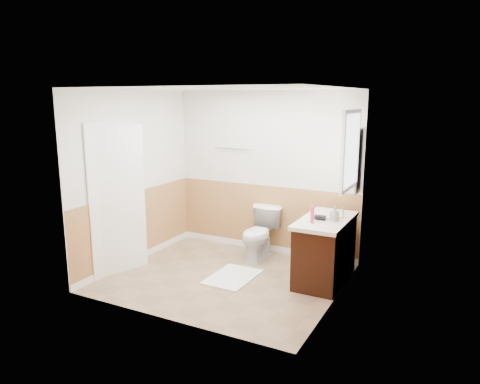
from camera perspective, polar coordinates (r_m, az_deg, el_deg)
The scene contains 32 objects.
floor at distance 6.16m, azimuth -1.93°, elevation -10.86°, with size 3.00×3.00×0.00m, color #8C7051.
ceiling at distance 5.68m, azimuth -2.11°, elevation 13.06°, with size 3.00×3.00×0.00m, color white.
wall_back at distance 6.94m, azimuth 3.26°, elevation 2.48°, with size 3.00×3.00×0.00m, color silver.
wall_front at distance 4.73m, azimuth -9.76°, elevation -2.15°, with size 3.00×3.00×0.00m, color silver.
wall_left at distance 6.65m, azimuth -13.36°, elevation 1.76°, with size 3.00×3.00×0.00m, color silver.
wall_right at distance 5.24m, azimuth 12.44°, elevation -0.89°, with size 3.00×3.00×0.00m, color silver.
wainscot_back at distance 7.09m, azimuth 3.15°, elevation -3.52°, with size 3.00×3.00×0.00m, color tan.
wainscot_front at distance 4.98m, azimuth -9.37°, elevation -10.53°, with size 3.00×3.00×0.00m, color tan.
wainscot_left at distance 6.81m, azimuth -12.98°, elevation -4.47°, with size 2.60×2.60×0.00m, color tan.
wainscot_right at distance 5.45m, azimuth 11.96°, elevation -8.58°, with size 2.60×2.60×0.00m, color tan.
toilet at distance 6.75m, azimuth 2.48°, elevation -5.36°, with size 0.43×0.75×0.76m, color white.
bath_mat at distance 6.16m, azimuth -0.96°, elevation -10.78°, with size 0.55×0.80×0.02m, color white.
vanity_cabinet at distance 6.04m, azimuth 10.78°, elevation -7.48°, with size 0.55×1.10×0.80m, color black.
vanity_knob_left at distance 5.99m, azimuth 7.79°, elevation -6.03°, with size 0.03×0.03×0.03m, color #B5B3BA.
vanity_knob_right at distance 6.17m, azimuth 8.42°, elevation -5.52°, with size 0.03×0.03×0.03m, color silver.
countertop at distance 5.92m, azimuth 10.84°, elevation -3.58°, with size 0.60×1.15×0.05m, color silver.
sink_basin at distance 6.05m, azimuth 11.36°, elevation -2.93°, with size 0.36×0.36×0.02m, color silver.
faucet at distance 5.99m, azimuth 13.03°, elevation -2.56°, with size 0.02×0.02×0.14m, color #B7B8BE.
lotion_bottle at distance 5.65m, azimuth 9.20°, elevation -2.85°, with size 0.05×0.05×0.22m, color #D03657.
soap_dispenser at distance 5.80m, azimuth 11.96°, elevation -2.70°, with size 0.09×0.09×0.19m, color #909BA2.
hair_dryer_body at distance 5.82m, azimuth 10.21°, elevation -3.21°, with size 0.07×0.07×0.14m, color black.
hair_dryer_handle at distance 5.83m, azimuth 9.88°, elevation -3.48°, with size 0.03×0.03×0.07m, color black.
mirror_panel at distance 6.25m, azimuth 15.00°, elevation 3.82°, with size 0.02×0.35×0.90m, color silver.
window_frame at distance 5.73m, azimuth 13.92°, elevation 5.20°, with size 0.04×0.80×1.00m, color white.
window_glass at distance 5.72m, azimuth 14.08°, elevation 5.18°, with size 0.01×0.70×0.90m, color white.
door at distance 6.30m, azimuth -15.23°, elevation -1.03°, with size 0.05×0.80×2.04m, color white.
door_frame at distance 6.35m, azimuth -15.74°, elevation -0.87°, with size 0.02×0.92×2.10m, color white.
door_knob at distance 6.52m, azimuth -12.85°, elevation -1.11°, with size 0.06×0.06×0.06m, color silver.
towel_bar at distance 7.08m, azimuth -0.96°, elevation 5.55°, with size 0.02×0.02×0.62m, color silver.
tp_holder_bar at distance 7.03m, azimuth 2.22°, elevation -1.97°, with size 0.02×0.02×0.14m, color silver.
tp_roll at distance 7.03m, azimuth 2.22°, elevation -1.97°, with size 0.11×0.11×0.10m, color white.
tp_sheet at distance 7.05m, azimuth 2.21°, elevation -2.84°, with size 0.10×0.01×0.16m, color white.
Camera 1 is at (2.79, -4.95, 2.39)m, focal length 33.47 mm.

